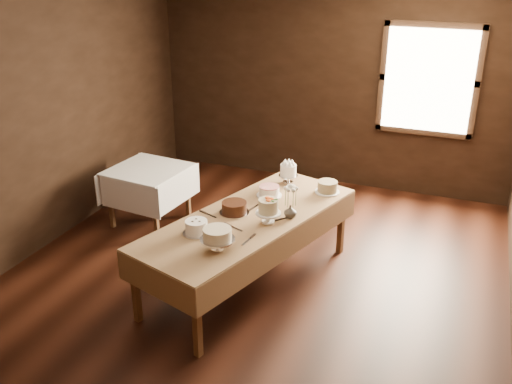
{
  "coord_description": "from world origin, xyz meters",
  "views": [
    {
      "loc": [
        1.89,
        -4.61,
        3.22
      ],
      "look_at": [
        0.0,
        0.2,
        0.95
      ],
      "focal_mm": 39.91,
      "sensor_mm": 36.0,
      "label": 1
    }
  ],
  "objects_px": {
    "cake_swirl": "(196,228)",
    "cake_server_c": "(258,205)",
    "cake_flowers": "(268,212)",
    "cake_server_e": "(211,216)",
    "side_table": "(148,175)",
    "cake_lattice": "(269,192)",
    "cake_server_b": "(246,242)",
    "cake_server_a": "(237,229)",
    "cake_chocolate": "(234,208)",
    "cake_cream": "(217,240)",
    "display_table": "(249,222)",
    "cake_server_d": "(289,217)",
    "cake_meringue": "(288,174)",
    "flower_vase": "(290,212)",
    "cake_speckled": "(327,187)"
  },
  "relations": [
    {
      "from": "side_table",
      "to": "cake_speckled",
      "type": "bearing_deg",
      "value": 0.08
    },
    {
      "from": "cake_server_a",
      "to": "cake_server_b",
      "type": "bearing_deg",
      "value": -26.03
    },
    {
      "from": "cake_server_a",
      "to": "side_table",
      "type": "bearing_deg",
      "value": 167.34
    },
    {
      "from": "flower_vase",
      "to": "cake_meringue",
      "type": "bearing_deg",
      "value": 109.92
    },
    {
      "from": "cake_flowers",
      "to": "cake_server_e",
      "type": "bearing_deg",
      "value": -172.79
    },
    {
      "from": "cake_server_e",
      "to": "display_table",
      "type": "bearing_deg",
      "value": 40.17
    },
    {
      "from": "cake_swirl",
      "to": "cake_server_b",
      "type": "relative_size",
      "value": 1.08
    },
    {
      "from": "cake_flowers",
      "to": "cake_speckled",
      "type": "bearing_deg",
      "value": 69.46
    },
    {
      "from": "cake_meringue",
      "to": "cake_swirl",
      "type": "height_order",
      "value": "cake_meringue"
    },
    {
      "from": "cake_server_d",
      "to": "cake_server_e",
      "type": "distance_m",
      "value": 0.76
    },
    {
      "from": "cake_meringue",
      "to": "cake_speckled",
      "type": "relative_size",
      "value": 0.91
    },
    {
      "from": "cake_server_b",
      "to": "cake_server_c",
      "type": "distance_m",
      "value": 0.78
    },
    {
      "from": "cake_server_d",
      "to": "cake_server_b",
      "type": "bearing_deg",
      "value": -157.38
    },
    {
      "from": "cake_meringue",
      "to": "cake_lattice",
      "type": "bearing_deg",
      "value": -100.24
    },
    {
      "from": "cake_lattice",
      "to": "cake_flowers",
      "type": "relative_size",
      "value": 1.15
    },
    {
      "from": "cake_flowers",
      "to": "cake_server_b",
      "type": "distance_m",
      "value": 0.45
    },
    {
      "from": "cake_server_d",
      "to": "cake_server_e",
      "type": "bearing_deg",
      "value": 149.51
    },
    {
      "from": "cake_server_a",
      "to": "cake_server_c",
      "type": "height_order",
      "value": "same"
    },
    {
      "from": "cake_chocolate",
      "to": "cake_lattice",
      "type": "bearing_deg",
      "value": 71.33
    },
    {
      "from": "cake_swirl",
      "to": "cake_server_c",
      "type": "height_order",
      "value": "cake_swirl"
    },
    {
      "from": "cake_server_a",
      "to": "display_table",
      "type": "bearing_deg",
      "value": 110.75
    },
    {
      "from": "cake_server_c",
      "to": "cake_server_e",
      "type": "relative_size",
      "value": 1.0
    },
    {
      "from": "side_table",
      "to": "cake_server_b",
      "type": "distance_m",
      "value": 2.29
    },
    {
      "from": "cake_meringue",
      "to": "cake_server_c",
      "type": "xyz_separation_m",
      "value": [
        -0.1,
        -0.68,
        -0.1
      ]
    },
    {
      "from": "cake_flowers",
      "to": "cake_swirl",
      "type": "bearing_deg",
      "value": -139.48
    },
    {
      "from": "side_table",
      "to": "cake_server_d",
      "type": "distance_m",
      "value": 2.18
    },
    {
      "from": "cake_cream",
      "to": "cake_server_b",
      "type": "distance_m",
      "value": 0.3
    },
    {
      "from": "display_table",
      "to": "cake_meringue",
      "type": "distance_m",
      "value": 0.97
    },
    {
      "from": "side_table",
      "to": "cake_swirl",
      "type": "xyz_separation_m",
      "value": [
        1.36,
        -1.36,
        0.19
      ]
    },
    {
      "from": "side_table",
      "to": "cake_chocolate",
      "type": "bearing_deg",
      "value": -28.89
    },
    {
      "from": "cake_swirl",
      "to": "cake_server_b",
      "type": "bearing_deg",
      "value": 2.22
    },
    {
      "from": "cake_flowers",
      "to": "cake_cream",
      "type": "xyz_separation_m",
      "value": [
        -0.23,
        -0.66,
        -0.01
      ]
    },
    {
      "from": "cake_flowers",
      "to": "cake_server_d",
      "type": "height_order",
      "value": "cake_flowers"
    },
    {
      "from": "display_table",
      "to": "cake_lattice",
      "type": "xyz_separation_m",
      "value": [
        0.01,
        0.54,
        0.1
      ]
    },
    {
      "from": "cake_lattice",
      "to": "cake_server_e",
      "type": "xyz_separation_m",
      "value": [
        -0.36,
        -0.67,
        -0.04
      ]
    },
    {
      "from": "cake_lattice",
      "to": "cake_flowers",
      "type": "height_order",
      "value": "cake_flowers"
    },
    {
      "from": "side_table",
      "to": "cake_lattice",
      "type": "relative_size",
      "value": 3.23
    },
    {
      "from": "cake_cream",
      "to": "cake_server_e",
      "type": "xyz_separation_m",
      "value": [
        -0.34,
        0.59,
        -0.09
      ]
    },
    {
      "from": "cake_swirl",
      "to": "cake_server_b",
      "type": "height_order",
      "value": "cake_swirl"
    },
    {
      "from": "cake_cream",
      "to": "cake_server_a",
      "type": "height_order",
      "value": "cake_cream"
    },
    {
      "from": "display_table",
      "to": "flower_vase",
      "type": "distance_m",
      "value": 0.42
    },
    {
      "from": "cake_cream",
      "to": "display_table",
      "type": "bearing_deg",
      "value": 89.74
    },
    {
      "from": "cake_cream",
      "to": "cake_meringue",
      "type": "bearing_deg",
      "value": 86.88
    },
    {
      "from": "flower_vase",
      "to": "cake_cream",
      "type": "bearing_deg",
      "value": -114.92
    },
    {
      "from": "cake_lattice",
      "to": "cake_cream",
      "type": "bearing_deg",
      "value": -90.77
    },
    {
      "from": "cake_meringue",
      "to": "cake_server_c",
      "type": "bearing_deg",
      "value": -98.26
    },
    {
      "from": "cake_lattice",
      "to": "cake_chocolate",
      "type": "bearing_deg",
      "value": -108.67
    },
    {
      "from": "cake_swirl",
      "to": "cake_flowers",
      "type": "bearing_deg",
      "value": 40.52
    },
    {
      "from": "cake_lattice",
      "to": "flower_vase",
      "type": "bearing_deg",
      "value": -48.19
    },
    {
      "from": "cake_cream",
      "to": "flower_vase",
      "type": "relative_size",
      "value": 2.58
    }
  ]
}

